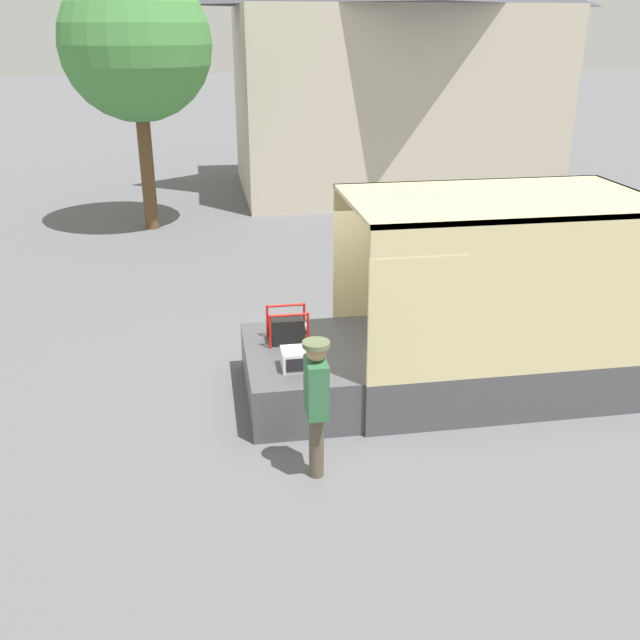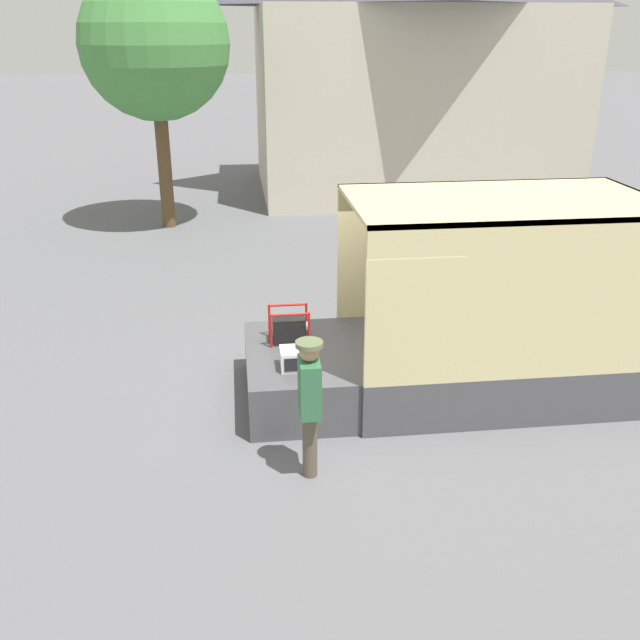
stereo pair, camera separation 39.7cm
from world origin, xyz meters
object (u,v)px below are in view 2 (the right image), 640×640
at_px(microwave, 298,358).
at_px(box_truck, 594,326).
at_px(worker_person, 310,395).
at_px(portable_generator, 290,329).
at_px(street_tree, 155,45).

bearing_deg(microwave, box_truck, 6.82).
height_order(box_truck, worker_person, box_truck).
xyz_separation_m(portable_generator, worker_person, (0.04, -2.34, 0.15)).
xyz_separation_m(worker_person, street_tree, (-2.59, 12.19, 3.57)).
bearing_deg(street_tree, worker_person, -78.02).
xyz_separation_m(box_truck, street_tree, (-7.10, 10.22, 3.74)).
relative_size(box_truck, portable_generator, 10.59).
distance_m(box_truck, portable_generator, 4.56).
xyz_separation_m(microwave, portable_generator, (-0.03, 0.91, 0.06)).
distance_m(portable_generator, street_tree, 10.83).
height_order(box_truck, street_tree, street_tree).
height_order(box_truck, microwave, box_truck).
xyz_separation_m(microwave, worker_person, (0.00, -1.44, 0.21)).
relative_size(box_truck, microwave, 12.84).
relative_size(microwave, worker_person, 0.27).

